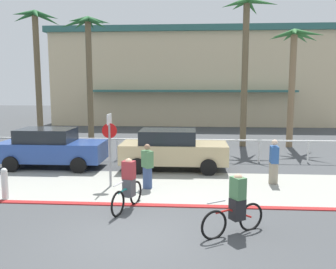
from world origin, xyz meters
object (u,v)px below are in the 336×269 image
object	(u,v)px
palm_tree_4	(294,59)
stop_sign_bike_lane	(110,139)
car_tan_2	(173,149)
cyclist_teal_1	(128,185)
pedestrian_1	(274,164)
palm_tree_1	(37,48)
cyclist_red_0	(236,206)
car_blue_1	(51,148)
bollard_2	(5,183)
palm_tree_2	(88,48)
pedestrian_0	(147,168)
palm_tree_3	(247,41)

from	to	relation	value
palm_tree_4	stop_sign_bike_lane	bearing A→B (deg)	-134.29
car_tan_2	cyclist_teal_1	size ratio (longest dim) A/B	2.51
pedestrian_1	palm_tree_4	bearing A→B (deg)	71.45
stop_sign_bike_lane	car_tan_2	xyz separation A→B (m)	(2.02, 2.68, -0.81)
palm_tree_1	cyclist_red_0	bearing A→B (deg)	-51.69
palm_tree_4	cyclist_teal_1	size ratio (longest dim) A/B	3.75
stop_sign_bike_lane	palm_tree_4	size ratio (longest dim) A/B	0.39
palm_tree_1	pedestrian_1	xyz separation A→B (m)	(12.36, -8.83, -4.96)
car_blue_1	cyclist_red_0	xyz separation A→B (m)	(7.08, -6.40, -0.18)
palm_tree_4	bollard_2	bearing A→B (deg)	-138.07
palm_tree_2	car_tan_2	distance (m)	10.01
palm_tree_2	cyclist_teal_1	xyz separation A→B (m)	(4.46, -11.68, -5.01)
bollard_2	pedestrian_0	xyz separation A→B (m)	(4.28, 1.46, 0.19)
palm_tree_2	palm_tree_4	distance (m)	11.90
car_blue_1	cyclist_red_0	world-z (taller)	car_blue_1
stop_sign_bike_lane	bollard_2	bearing A→B (deg)	-151.68
palm_tree_2	pedestrian_0	xyz separation A→B (m)	(4.76, -9.67, -4.99)
palm_tree_2	pedestrian_1	size ratio (longest dim) A/B	4.66
pedestrian_0	pedestrian_1	size ratio (longest dim) A/B	0.96
palm_tree_2	car_tan_2	size ratio (longest dim) A/B	1.72
palm_tree_2	pedestrian_1	distance (m)	13.66
palm_tree_3	car_tan_2	size ratio (longest dim) A/B	1.88
stop_sign_bike_lane	car_blue_1	bearing A→B (deg)	139.83
car_tan_2	cyclist_teal_1	world-z (taller)	car_tan_2
stop_sign_bike_lane	bollard_2	xyz separation A→B (m)	(-2.96, -1.60, -1.16)
stop_sign_bike_lane	palm_tree_1	size ratio (longest dim) A/B	0.32
stop_sign_bike_lane	pedestrian_1	distance (m)	5.88
palm_tree_3	pedestrian_0	distance (m)	11.18
palm_tree_1	palm_tree_4	bearing A→B (deg)	-3.69
palm_tree_2	palm_tree_3	bearing A→B (deg)	-5.29
palm_tree_2	cyclist_teal_1	world-z (taller)	palm_tree_2
car_tan_2	cyclist_teal_1	distance (m)	4.93
cyclist_teal_1	pedestrian_1	world-z (taller)	pedestrian_1
palm_tree_4	cyclist_red_0	distance (m)	13.79
bollard_2	cyclist_teal_1	xyz separation A→B (m)	(3.98, -0.55, 0.18)
palm_tree_3	pedestrian_0	size ratio (longest dim) A/B	5.32
bollard_2	cyclist_teal_1	distance (m)	4.02
palm_tree_2	car_blue_1	bearing A→B (deg)	-87.83
palm_tree_3	car_blue_1	distance (m)	11.93
stop_sign_bike_lane	palm_tree_4	xyz separation A→B (m)	(8.40, 8.61, 3.27)
stop_sign_bike_lane	palm_tree_2	world-z (taller)	palm_tree_2
palm_tree_4	cyclist_teal_1	xyz separation A→B (m)	(-7.38, -10.75, -4.25)
car_blue_1	cyclist_red_0	size ratio (longest dim) A/B	2.78
stop_sign_bike_lane	car_tan_2	world-z (taller)	stop_sign_bike_lane
bollard_2	palm_tree_2	distance (m)	12.29
palm_tree_2	car_blue_1	size ratio (longest dim) A/B	1.72
pedestrian_1	palm_tree_2	bearing A→B (deg)	136.29
stop_sign_bike_lane	bollard_2	distance (m)	3.56
palm_tree_3	car_blue_1	bearing A→B (deg)	-146.25
palm_tree_1	pedestrian_0	distance (m)	13.49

